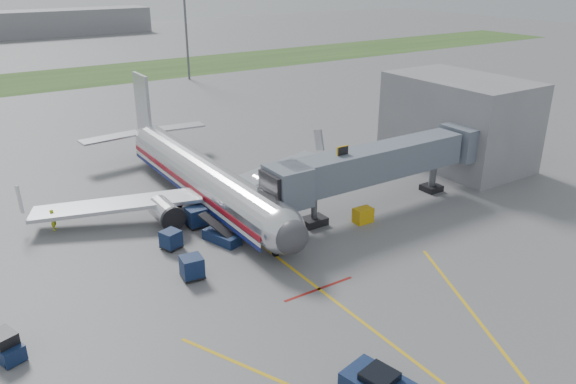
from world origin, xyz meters
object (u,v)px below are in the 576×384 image
airliner (203,177)px  ramp_worker (54,220)px  baggage_tug (5,346)px  belt_loader (221,236)px

airliner → ramp_worker: size_ratio=18.38×
airliner → baggage_tug: 25.25m
baggage_tug → belt_loader: (17.59, 6.46, -0.27)m
ramp_worker → airliner: bearing=-68.8°
airliner → belt_loader: bearing=-106.1°
airliner → ramp_worker: airliner is taller
belt_loader → airliner: bearing=73.9°
belt_loader → ramp_worker: (-11.26, 10.18, 0.47)m
baggage_tug → airliner: bearing=37.0°
belt_loader → ramp_worker: 15.19m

